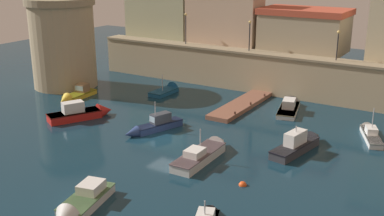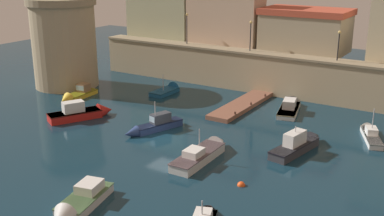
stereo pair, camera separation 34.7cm
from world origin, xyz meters
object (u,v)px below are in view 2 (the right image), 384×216
at_px(moored_boat_8, 78,204).
at_px(mooring_buoy_0, 241,185).
at_px(moored_boat_6, 153,126).
at_px(moored_boat_4, 76,95).
at_px(moored_boat_10, 370,133).
at_px(moored_boat_2, 300,143).
at_px(quay_lamp_0, 187,24).
at_px(fortress_tower, 64,42).
at_px(moored_boat_1, 204,152).
at_px(moored_boat_9, 83,112).
at_px(moored_boat_0, 170,90).
at_px(moored_boat_7, 290,106).
at_px(quay_lamp_2, 339,40).
at_px(quay_lamp_1, 251,31).

relative_size(moored_boat_8, mooring_buoy_0, 10.26).
bearing_deg(moored_boat_6, moored_boat_8, 36.85).
bearing_deg(moored_boat_4, moored_boat_10, 95.44).
xyz_separation_m(moored_boat_2, mooring_buoy_0, (-1.21, -8.29, -0.55)).
distance_m(moored_boat_2, moored_boat_10, 7.51).
height_order(quay_lamp_0, moored_boat_8, quay_lamp_0).
bearing_deg(fortress_tower, moored_boat_6, -21.58).
relative_size(moored_boat_1, mooring_buoy_0, 12.79).
distance_m(moored_boat_4, moored_boat_9, 6.97).
bearing_deg(moored_boat_0, moored_boat_10, -95.07).
bearing_deg(mooring_buoy_0, moored_boat_7, 100.39).
height_order(quay_lamp_2, moored_boat_1, quay_lamp_2).
height_order(quay_lamp_1, moored_boat_0, quay_lamp_1).
bearing_deg(quay_lamp_0, moored_boat_0, -77.87).
bearing_deg(quay_lamp_0, moored_boat_2, -35.68).
distance_m(quay_lamp_1, moored_boat_9, 21.25).
height_order(moored_boat_0, moored_boat_2, moored_boat_0).
xyz_separation_m(moored_boat_4, moored_boat_10, (30.44, 5.26, -0.07)).
bearing_deg(moored_boat_0, moored_boat_7, -84.22).
distance_m(moored_boat_6, mooring_buoy_0, 12.88).
height_order(quay_lamp_0, moored_boat_0, quay_lamp_0).
height_order(moored_boat_0, moored_boat_9, moored_boat_0).
bearing_deg(quay_lamp_0, moored_boat_4, -114.02).
xyz_separation_m(quay_lamp_1, moored_boat_4, (-14.72, -13.55, -6.60)).
xyz_separation_m(moored_boat_8, moored_boat_9, (-12.44, 13.28, 0.16)).
xyz_separation_m(fortress_tower, quay_lamp_1, (19.70, 10.06, 1.66)).
bearing_deg(moored_boat_1, moored_boat_2, -47.75).
distance_m(quay_lamp_0, quay_lamp_2, 18.79).
bearing_deg(moored_boat_8, moored_boat_6, -175.14).
relative_size(moored_boat_0, moored_boat_2, 0.69).
bearing_deg(moored_boat_6, quay_lamp_0, -137.95).
relative_size(quay_lamp_1, moored_boat_6, 0.57).
bearing_deg(mooring_buoy_0, quay_lamp_2, 90.52).
bearing_deg(quay_lamp_1, fortress_tower, -152.94).
bearing_deg(moored_boat_9, moored_boat_0, 18.93).
bearing_deg(moored_boat_1, fortress_tower, 67.61).
relative_size(quay_lamp_2, moored_boat_2, 0.45).
distance_m(moored_boat_0, moored_boat_2, 20.89).
xyz_separation_m(moored_boat_6, moored_boat_9, (-7.98, -0.65, 0.07)).
xyz_separation_m(quay_lamp_1, moored_boat_9, (-9.33, -17.97, -6.44)).
distance_m(moored_boat_6, moored_boat_7, 15.21).
bearing_deg(moored_boat_10, quay_lamp_2, 12.23).
distance_m(quay_lamp_0, moored_boat_10, 26.67).
distance_m(quay_lamp_1, moored_boat_10, 18.98).
bearing_deg(quay_lamp_0, mooring_buoy_0, -50.19).
relative_size(moored_boat_1, moored_boat_10, 1.18).
bearing_deg(quay_lamp_1, quay_lamp_2, 0.00).
bearing_deg(mooring_buoy_0, moored_boat_8, -130.38).
xyz_separation_m(moored_boat_0, mooring_buoy_0, (17.76, -17.04, -0.25)).
height_order(moored_boat_2, moored_boat_7, moored_boat_2).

